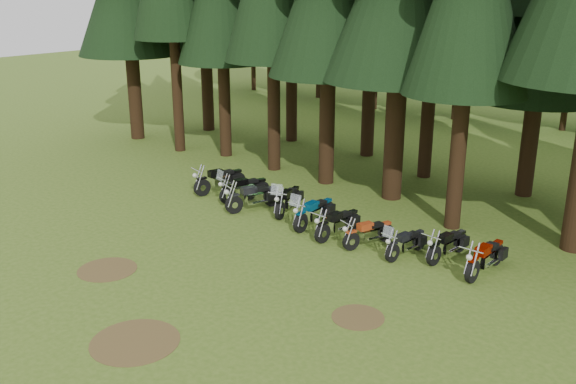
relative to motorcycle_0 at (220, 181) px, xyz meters
name	(u,v)px	position (x,y,z in m)	size (l,w,h in m)	color
ground	(223,275)	(5.76, -5.50, -0.50)	(120.00, 120.00, 0.00)	#3B5718
decid_0	(254,14)	(-16.34, 19.76, 5.40)	(8.00, 7.78, 10.00)	black
decid_1	(321,17)	(-10.22, 20.26, 5.33)	(7.91, 7.69, 9.88)	black
decid_2	(379,35)	(-4.67, 19.28, 4.46)	(6.72, 6.53, 8.40)	black
decid_3	(463,47)	(1.05, 19.63, 4.01)	(6.12, 5.95, 7.65)	black
decid_4	(576,55)	(7.34, 20.82, 3.87)	(5.93, 5.76, 7.41)	black
dirt_patch_0	(107,269)	(2.76, -7.50, -0.49)	(1.80, 1.80, 0.01)	#4C3D1E
dirt_patch_1	(358,317)	(10.26, -5.00, -0.49)	(1.40, 1.40, 0.01)	#4C3D1E
dirt_patch_2	(135,342)	(6.76, -9.50, -0.49)	(2.20, 2.20, 0.01)	#4C3D1E
motorcycle_0	(220,181)	(0.00, 0.00, 0.00)	(0.74, 2.37, 0.98)	black
motorcycle_1	(244,189)	(1.50, -0.12, -0.02)	(0.90, 2.26, 1.44)	black
motorcycle_2	(253,198)	(2.53, -0.69, -0.01)	(0.92, 2.25, 0.95)	black
motorcycle_3	(288,200)	(3.74, -0.10, -0.01)	(0.99, 2.27, 1.45)	black
motorcycle_4	(314,213)	(5.35, -0.55, 0.00)	(0.44, 2.34, 1.48)	black
motorcycle_5	(338,224)	(6.59, -0.81, -0.04)	(0.40, 2.21, 0.90)	black
motorcycle_6	(369,234)	(7.85, -0.81, -0.07)	(0.81, 1.98, 0.84)	black
motorcycle_7	(406,244)	(9.20, -0.75, -0.08)	(0.50, 2.00, 1.26)	black
motorcycle_8	(448,245)	(10.31, -0.06, -0.06)	(0.39, 2.12, 0.86)	black
motorcycle_9	(485,258)	(11.67, -0.34, -0.02)	(0.34, 2.31, 0.94)	black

